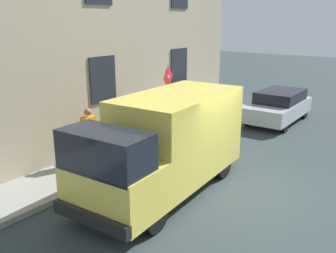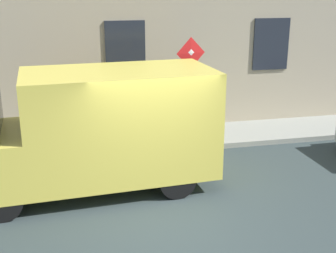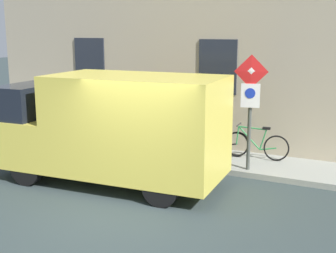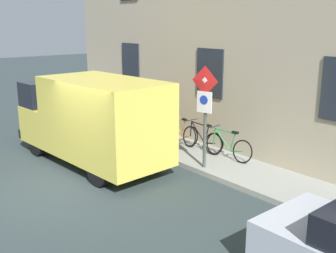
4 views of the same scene
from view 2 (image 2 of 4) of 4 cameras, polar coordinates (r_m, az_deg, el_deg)
The scene contains 9 objects.
ground_plane at distance 8.50m, azimuth -0.65°, elevation -11.26°, with size 80.00×80.00×0.00m, color #303C3D.
sidewalk_slab at distance 12.11m, azimuth -4.62°, elevation -1.89°, with size 1.83×17.66×0.14m, color gray.
sign_post_stacked at distance 11.23m, azimuth 2.86°, elevation 6.38°, with size 0.20×0.55×2.65m.
delivery_van at distance 9.15m, azimuth -9.86°, elevation -0.27°, with size 2.34×5.45×2.50m.
bicycle_green at distance 12.55m, azimuth 1.00°, elevation 0.97°, with size 0.46×1.72×0.89m.
bicycle_black at distance 12.36m, azimuth -3.71°, elevation 0.67°, with size 0.46×1.71×0.89m.
bicycle_orange at distance 12.25m, azimuth -8.53°, elevation 0.36°, with size 0.46×1.71×0.89m.
pedestrian at distance 11.85m, azimuth -11.36°, elevation 2.43°, with size 0.31×0.43×1.72m.
litter_bin at distance 11.40m, azimuth -5.21°, elevation -0.42°, with size 0.44×0.44×0.90m, color #2D5133.
Camera 2 is at (-7.28, 1.53, 4.10)m, focal length 47.56 mm.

